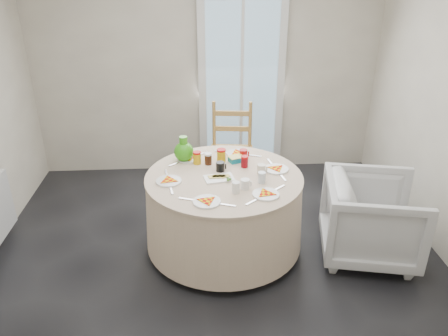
{
  "coord_description": "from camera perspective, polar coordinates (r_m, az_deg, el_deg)",
  "views": [
    {
      "loc": [
        -0.13,
        -3.04,
        2.4
      ],
      "look_at": [
        0.09,
        0.28,
        0.8
      ],
      "focal_mm": 35.0,
      "sensor_mm": 36.0,
      "label": 1
    }
  ],
  "objects": [
    {
      "name": "cheese_platter",
      "position": [
        3.66,
        -0.65,
        -0.8
      ],
      "size": [
        0.27,
        0.2,
        0.03
      ],
      "primitive_type": null,
      "rotation": [
        0.0,
        0.0,
        0.19
      ],
      "color": "white",
      "rests_on": "table"
    },
    {
      "name": "place_settings",
      "position": [
        3.71,
        0.0,
        -0.42
      ],
      "size": [
        1.49,
        1.49,
        0.02
      ],
      "primitive_type": null,
      "rotation": [
        0.0,
        0.0,
        -0.34
      ],
      "color": "white",
      "rests_on": "table"
    },
    {
      "name": "jar_cluster",
      "position": [
        3.88,
        -0.59,
        1.61
      ],
      "size": [
        0.52,
        0.34,
        0.14
      ],
      "primitive_type": null,
      "rotation": [
        0.0,
        0.0,
        0.23
      ],
      "color": "brown",
      "rests_on": "table"
    },
    {
      "name": "wall_back",
      "position": [
        5.16,
        -2.28,
        13.32
      ],
      "size": [
        4.0,
        0.02,
        2.6
      ],
      "primitive_type": "cube",
      "color": "#BCB5A3",
      "rests_on": "floor"
    },
    {
      "name": "floor",
      "position": [
        3.88,
        -1.05,
        -12.61
      ],
      "size": [
        4.0,
        4.0,
        0.0
      ],
      "primitive_type": "plane",
      "color": "black",
      "rests_on": "ground"
    },
    {
      "name": "armchair",
      "position": [
        4.0,
        18.76,
        -6.01
      ],
      "size": [
        0.88,
        0.92,
        0.81
      ],
      "primitive_type": "imported",
      "rotation": [
        0.0,
        0.0,
        1.37
      ],
      "color": "silver",
      "rests_on": "floor"
    },
    {
      "name": "butter_tub",
      "position": [
        3.97,
        1.61,
        1.61
      ],
      "size": [
        0.16,
        0.14,
        0.05
      ],
      "primitive_type": "cube",
      "rotation": [
        0.0,
        0.0,
        0.38
      ],
      "color": "#0F8099",
      "rests_on": "table"
    },
    {
      "name": "green_pitcher",
      "position": [
        3.97,
        -5.3,
        2.84
      ],
      "size": [
        0.19,
        0.19,
        0.23
      ],
      "primitive_type": null,
      "rotation": [
        0.0,
        0.0,
        -0.06
      ],
      "color": "#339A15",
      "rests_on": "table"
    },
    {
      "name": "table",
      "position": [
        3.9,
        0.0,
        -5.64
      ],
      "size": [
        1.38,
        1.38,
        0.7
      ],
      "primitive_type": "cylinder",
      "color": "beige",
      "rests_on": "floor"
    },
    {
      "name": "wooden_chair",
      "position": [
        4.74,
        0.95,
        1.6
      ],
      "size": [
        0.51,
        0.49,
        1.03
      ],
      "primitive_type": null,
      "rotation": [
        0.0,
        0.0,
        -0.11
      ],
      "color": "#A08346",
      "rests_on": "floor"
    },
    {
      "name": "mugs_glasses",
      "position": [
        3.68,
        2.41,
        0.04
      ],
      "size": [
        0.74,
        0.74,
        0.1
      ],
      "primitive_type": null,
      "rotation": [
        0.0,
        0.0,
        -0.41
      ],
      "color": "#ACACAC",
      "rests_on": "table"
    },
    {
      "name": "glass_door",
      "position": [
        5.2,
        2.27,
        10.57
      ],
      "size": [
        1.0,
        0.08,
        2.1
      ],
      "primitive_type": "cube",
      "color": "silver",
      "rests_on": "floor"
    }
  ]
}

